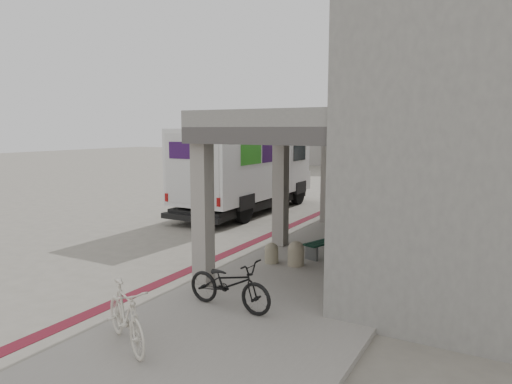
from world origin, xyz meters
The scene contains 14 objects.
ground centered at (0.00, 0.00, 0.00)m, with size 120.00×120.00×0.00m, color slate.
bike_lane_stripe centered at (1.00, 2.00, 0.01)m, with size 0.35×40.00×0.01m, color #56111D.
sidewalk centered at (4.00, 0.00, 0.06)m, with size 4.40×28.00×0.12m, color gray.
transit_building centered at (6.83, 4.50, 3.40)m, with size 7.60×17.00×7.00m.
distant_backdrop centered at (-2.84, 35.89, 2.70)m, with size 28.00×10.00×6.50m.
tree_left centered at (-5.00, 28.00, 3.18)m, with size 3.20×3.20×4.80m.
tree_mid centered at (2.00, 30.00, 3.18)m, with size 3.20×3.20×4.80m.
fedex_truck centered at (-2.01, 5.50, 1.94)m, with size 2.72×8.57×3.65m.
bench centered at (3.81, 0.16, 0.43)m, with size 0.96×1.88×0.43m.
bollard_near centered at (3.40, -1.23, 0.44)m, with size 0.43×0.43×0.64m.
bollard_far centered at (2.73, -1.32, 0.39)m, with size 0.36×0.36×0.54m.
utility_cabinet centered at (5.00, -0.35, 0.64)m, with size 0.47×0.63×1.04m, color gray.
bicycle_black centered at (3.43, -4.49, 0.62)m, with size 0.67×1.92×1.01m, color black.
bicycle_cream centered at (2.83, -6.66, 0.65)m, with size 0.50×1.76×1.06m, color beige.
Camera 1 is at (8.08, -11.76, 3.63)m, focal length 32.00 mm.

